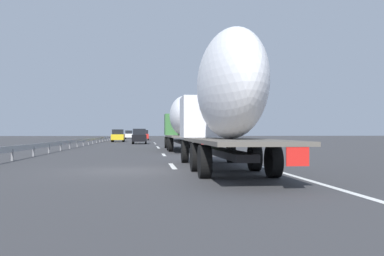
% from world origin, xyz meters
% --- Properties ---
extents(ground_plane, '(260.00, 260.00, 0.00)m').
position_xyz_m(ground_plane, '(40.00, 0.00, 0.00)').
color(ground_plane, '#38383A').
extents(lane_stripe_0, '(3.20, 0.20, 0.01)m').
position_xyz_m(lane_stripe_0, '(2.00, -1.80, 0.00)').
color(lane_stripe_0, white).
rests_on(lane_stripe_0, ground_plane).
extents(lane_stripe_1, '(3.20, 0.20, 0.01)m').
position_xyz_m(lane_stripe_1, '(11.36, -1.80, 0.00)').
color(lane_stripe_1, white).
rests_on(lane_stripe_1, ground_plane).
extents(lane_stripe_2, '(3.20, 0.20, 0.01)m').
position_xyz_m(lane_stripe_2, '(23.86, -1.80, 0.00)').
color(lane_stripe_2, white).
rests_on(lane_stripe_2, ground_plane).
extents(lane_stripe_3, '(3.20, 0.20, 0.01)m').
position_xyz_m(lane_stripe_3, '(26.74, -1.80, 0.00)').
color(lane_stripe_3, white).
rests_on(lane_stripe_3, ground_plane).
extents(lane_stripe_4, '(3.20, 0.20, 0.01)m').
position_xyz_m(lane_stripe_4, '(38.36, -1.80, 0.00)').
color(lane_stripe_4, white).
rests_on(lane_stripe_4, ground_plane).
extents(lane_stripe_5, '(3.20, 0.20, 0.01)m').
position_xyz_m(lane_stripe_5, '(44.73, -1.80, 0.00)').
color(lane_stripe_5, white).
rests_on(lane_stripe_5, ground_plane).
extents(edge_line_right, '(110.00, 0.20, 0.01)m').
position_xyz_m(edge_line_right, '(45.00, -5.50, 0.00)').
color(edge_line_right, white).
rests_on(edge_line_right, ground_plane).
extents(truck_lead, '(13.66, 2.55, 4.28)m').
position_xyz_m(truck_lead, '(18.52, -3.60, 2.42)').
color(truck_lead, '#387038').
rests_on(truck_lead, ground_plane).
extents(truck_trailing, '(12.77, 2.55, 4.98)m').
position_xyz_m(truck_trailing, '(-0.48, -3.60, 2.73)').
color(truck_trailing, silver).
rests_on(truck_trailing, ground_plane).
extents(car_black_suv, '(4.13, 1.81, 1.90)m').
position_xyz_m(car_black_suv, '(38.43, 0.19, 0.95)').
color(car_black_suv, black).
rests_on(car_black_suv, ground_plane).
extents(car_white_van, '(4.29, 1.77, 1.90)m').
position_xyz_m(car_white_van, '(84.49, 3.36, 0.95)').
color(car_white_van, white).
rests_on(car_white_van, ground_plane).
extents(car_red_compact, '(4.59, 1.81, 1.90)m').
position_xyz_m(car_red_compact, '(66.03, -0.20, 0.95)').
color(car_red_compact, red).
rests_on(car_red_compact, ground_plane).
extents(car_yellow_coupe, '(4.24, 1.88, 1.90)m').
position_xyz_m(car_yellow_coupe, '(50.49, 3.63, 0.95)').
color(car_yellow_coupe, gold).
rests_on(car_yellow_coupe, ground_plane).
extents(road_sign, '(0.10, 0.90, 3.04)m').
position_xyz_m(road_sign, '(39.97, -6.70, 2.11)').
color(road_sign, gray).
rests_on(road_sign, ground_plane).
extents(tree_0, '(3.96, 3.96, 7.23)m').
position_xyz_m(tree_0, '(47.04, -10.79, 4.32)').
color(tree_0, '#472D19').
rests_on(tree_0, ground_plane).
extents(tree_1, '(3.71, 3.71, 6.98)m').
position_xyz_m(tree_1, '(68.34, -11.93, 4.11)').
color(tree_1, '#472D19').
rests_on(tree_1, ground_plane).
extents(tree_2, '(2.44, 2.44, 6.39)m').
position_xyz_m(tree_2, '(70.30, -12.83, 3.99)').
color(tree_2, '#472D19').
rests_on(tree_2, ground_plane).
extents(guardrail_median, '(94.00, 0.10, 0.76)m').
position_xyz_m(guardrail_median, '(43.00, 6.00, 0.58)').
color(guardrail_median, '#9EA0A5').
rests_on(guardrail_median, ground_plane).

